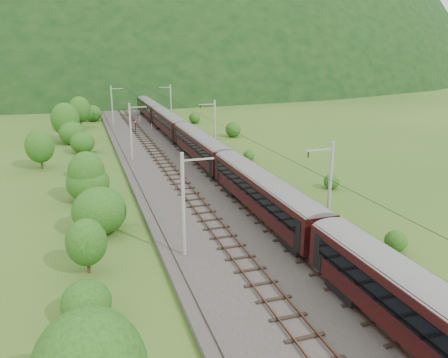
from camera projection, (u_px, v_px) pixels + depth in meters
name	position (u px, v px, depth m)	size (l,w,h in m)	color
ground	(259.00, 247.00, 35.37)	(600.00, 600.00, 0.00)	#2F571B
railbed	(221.00, 205.00, 44.42)	(14.00, 220.00, 0.30)	#38332D
track_left	(198.00, 206.00, 43.63)	(2.40, 220.00, 0.27)	brown
track_right	(243.00, 201.00, 45.09)	(2.40, 220.00, 0.27)	brown
catenary_left	(131.00, 130.00, 61.35)	(2.54, 192.28, 8.00)	gray
catenary_right	(214.00, 126.00, 65.06)	(2.54, 192.28, 8.00)	gray
overhead_wires	(221.00, 138.00, 42.45)	(4.83, 198.00, 0.03)	black
mountain_main	(97.00, 76.00, 271.89)	(504.00, 360.00, 244.00)	black
train	(201.00, 142.00, 58.85)	(2.81, 155.91, 4.88)	black
hazard_post_near	(140.00, 120.00, 92.59)	(0.17, 0.17, 1.60)	red
hazard_post_far	(152.00, 127.00, 85.44)	(0.14, 0.14, 1.30)	red
signal	(135.00, 126.00, 82.05)	(0.25, 0.25, 2.24)	black
vegetation_left	(80.00, 150.00, 57.95)	(12.15, 146.99, 6.78)	#194512
vegetation_right	(351.00, 197.00, 43.49)	(6.16, 101.54, 2.99)	#194512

